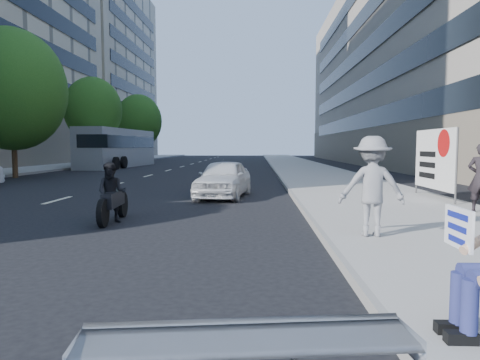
{
  "coord_description": "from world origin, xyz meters",
  "views": [
    {
      "loc": [
        0.18,
        -5.99,
        1.8
      ],
      "look_at": [
        -0.19,
        3.44,
        1.06
      ],
      "focal_mm": 32.0,
      "sensor_mm": 36.0,
      "label": 1
    }
  ],
  "objects_px": {
    "protest_banner": "(434,159)",
    "motorcycle": "(112,196)",
    "jogger": "(372,186)",
    "white_sedan_near": "(224,178)",
    "bus": "(119,148)"
  },
  "relations": [
    {
      "from": "protest_banner",
      "to": "motorcycle",
      "type": "distance_m",
      "value": 9.91
    },
    {
      "from": "jogger",
      "to": "protest_banner",
      "type": "xyz_separation_m",
      "value": [
        3.53,
        5.92,
        0.33
      ]
    },
    {
      "from": "protest_banner",
      "to": "motorcycle",
      "type": "xyz_separation_m",
      "value": [
        -9.07,
        -3.92,
        -0.76
      ]
    },
    {
      "from": "white_sedan_near",
      "to": "motorcycle",
      "type": "relative_size",
      "value": 1.92
    },
    {
      "from": "motorcycle",
      "to": "bus",
      "type": "height_order",
      "value": "bus"
    },
    {
      "from": "bus",
      "to": "motorcycle",
      "type": "bearing_deg",
      "value": -67.72
    },
    {
      "from": "protest_banner",
      "to": "white_sedan_near",
      "type": "relative_size",
      "value": 0.78
    },
    {
      "from": "jogger",
      "to": "motorcycle",
      "type": "xyz_separation_m",
      "value": [
        -5.54,
        2.0,
        -0.43
      ]
    },
    {
      "from": "jogger",
      "to": "white_sedan_near",
      "type": "distance_m",
      "value": 7.97
    },
    {
      "from": "white_sedan_near",
      "to": "bus",
      "type": "bearing_deg",
      "value": 123.97
    },
    {
      "from": "jogger",
      "to": "white_sedan_near",
      "type": "bearing_deg",
      "value": -60.48
    },
    {
      "from": "white_sedan_near",
      "to": "protest_banner",
      "type": "bearing_deg",
      "value": -3.44
    },
    {
      "from": "protest_banner",
      "to": "bus",
      "type": "bearing_deg",
      "value": 127.28
    },
    {
      "from": "jogger",
      "to": "white_sedan_near",
      "type": "relative_size",
      "value": 0.47
    },
    {
      "from": "jogger",
      "to": "motorcycle",
      "type": "distance_m",
      "value": 5.91
    }
  ]
}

